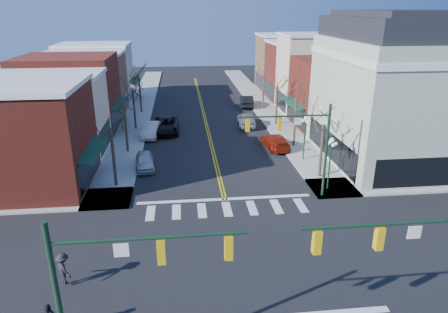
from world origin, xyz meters
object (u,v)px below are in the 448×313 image
object	(u,v)px
victorian_corner	(400,89)
lamppost_midblock	(305,130)
car_left_far	(166,125)
car_right_near	(275,141)
car_right_mid	(247,119)
lamppost_corner	(330,155)
car_left_near	(145,161)
pedestrian_dark_b	(64,269)
car_left_mid	(151,130)
car_right_far	(247,101)

from	to	relation	value
victorian_corner	lamppost_midblock	size ratio (longest dim) A/B	3.29
car_left_far	car_right_near	world-z (taller)	car_left_far
victorian_corner	car_right_near	size ratio (longest dim) A/B	2.87
car_right_near	lamppost_midblock	bearing A→B (deg)	110.05
car_right_near	car_right_mid	xyz separation A→B (m)	(-1.60, 8.29, 0.11)
lamppost_corner	car_right_near	size ratio (longest dim) A/B	0.87
car_left_near	pedestrian_dark_b	bearing A→B (deg)	-105.96
car_left_mid	pedestrian_dark_b	distance (m)	25.32
car_left_near	car_right_far	world-z (taller)	car_right_far
car_right_near	car_right_mid	bearing A→B (deg)	-84.47
victorian_corner	car_right_far	world-z (taller)	victorian_corner
lamppost_midblock	lamppost_corner	bearing A→B (deg)	-90.00
lamppost_corner	car_right_far	size ratio (longest dim) A/B	0.88
car_left_near	car_right_mid	bearing A→B (deg)	42.17
victorian_corner	lamppost_corner	size ratio (longest dim) A/B	3.29
victorian_corner	car_left_far	distance (m)	24.67
car_left_mid	victorian_corner	bearing A→B (deg)	-15.17
car_right_near	car_right_far	world-z (taller)	car_right_far
car_right_near	car_right_far	distance (m)	18.12
lamppost_corner	car_right_mid	size ratio (longest dim) A/B	0.88
victorian_corner	car_right_far	distance (m)	25.26
car_right_mid	car_left_far	bearing A→B (deg)	12.50
car_left_far	car_right_far	distance (m)	15.98
lamppost_corner	car_left_far	bearing A→B (deg)	127.40
car_left_far	pedestrian_dark_b	distance (m)	27.00
lamppost_corner	car_right_near	world-z (taller)	lamppost_corner
victorian_corner	car_left_near	world-z (taller)	victorian_corner
lamppost_corner	car_left_near	bearing A→B (deg)	157.07
lamppost_corner	car_right_mid	bearing A→B (deg)	100.37
lamppost_corner	car_left_near	xyz separation A→B (m)	(-14.60, 6.18, -2.27)
car_left_near	car_right_near	distance (m)	13.44
car_left_near	car_right_far	distance (m)	25.65
car_left_near	car_right_mid	world-z (taller)	car_right_mid
lamppost_corner	lamppost_midblock	distance (m)	6.50
car_right_near	car_right_mid	size ratio (longest dim) A/B	1.01
car_left_near	car_right_near	xyz separation A→B (m)	(12.80, 4.11, 0.03)
victorian_corner	car_left_near	bearing A→B (deg)	179.56
car_left_far	lamppost_corner	bearing A→B (deg)	-52.75
car_right_near	car_right_mid	world-z (taller)	car_right_mid
car_right_far	pedestrian_dark_b	world-z (taller)	pedestrian_dark_b
car_right_mid	pedestrian_dark_b	xyz separation A→B (m)	(-14.05, -28.21, 0.19)
lamppost_corner	lamppost_midblock	bearing A→B (deg)	90.00
lamppost_corner	car_right_far	world-z (taller)	lamppost_corner
car_right_near	car_right_far	xyz separation A→B (m)	(0.00, 18.12, 0.09)
car_left_mid	car_left_far	size ratio (longest dim) A/B	0.79
lamppost_corner	car_left_near	world-z (taller)	lamppost_corner
lamppost_midblock	car_left_mid	bearing A→B (deg)	148.28
car_left_mid	lamppost_midblock	bearing A→B (deg)	-24.31
car_right_far	car_left_far	bearing A→B (deg)	50.68
lamppost_corner	lamppost_midblock	xyz separation A→B (m)	(0.00, 6.50, 0.00)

